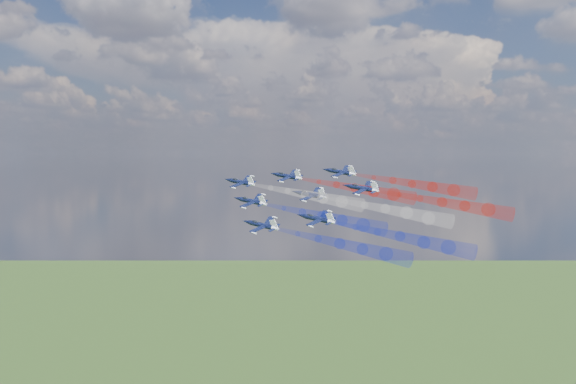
% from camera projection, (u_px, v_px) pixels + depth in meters
% --- Properties ---
extents(jet_lead, '(13.03, 11.92, 7.10)m').
position_uv_depth(jet_lead, '(241.00, 182.00, 170.25)').
color(jet_lead, black).
extents(trail_lead, '(32.09, 14.46, 8.69)m').
position_uv_depth(trail_lead, '(305.00, 194.00, 158.69)').
color(trail_lead, white).
extents(jet_inner_left, '(13.03, 11.92, 7.10)m').
position_uv_depth(jet_inner_left, '(251.00, 201.00, 158.08)').
color(jet_inner_left, black).
extents(trail_inner_left, '(32.09, 14.46, 8.69)m').
position_uv_depth(trail_inner_left, '(322.00, 216.00, 146.51)').
color(trail_inner_left, '#1829CF').
extents(jet_inner_right, '(13.03, 11.92, 7.10)m').
position_uv_depth(jet_inner_right, '(287.00, 176.00, 171.30)').
color(jet_inner_right, black).
extents(trail_inner_right, '(32.09, 14.46, 8.69)m').
position_uv_depth(trail_inner_right, '(355.00, 188.00, 159.74)').
color(trail_inner_right, red).
extents(jet_outer_left, '(13.03, 11.92, 7.10)m').
position_uv_depth(jet_outer_left, '(262.00, 225.00, 145.79)').
color(jet_outer_left, black).
extents(trail_outer_left, '(32.09, 14.46, 8.69)m').
position_uv_depth(trail_outer_left, '(340.00, 243.00, 134.22)').
color(trail_outer_left, '#1829CF').
extents(jet_center_third, '(13.03, 11.92, 7.10)m').
position_uv_depth(jet_center_third, '(310.00, 195.00, 158.66)').
color(jet_center_third, black).
extents(trail_center_third, '(32.09, 14.46, 8.69)m').
position_uv_depth(trail_center_third, '(385.00, 209.00, 147.09)').
color(trail_center_third, white).
extents(jet_outer_right, '(13.03, 11.92, 7.10)m').
position_uv_depth(jet_outer_right, '(340.00, 172.00, 169.97)').
color(jet_outer_right, black).
extents(trail_outer_right, '(32.09, 14.46, 8.69)m').
position_uv_depth(trail_outer_right, '(412.00, 184.00, 158.41)').
color(trail_outer_right, red).
extents(jet_rear_left, '(13.03, 11.92, 7.10)m').
position_uv_depth(jet_rear_left, '(317.00, 219.00, 145.81)').
color(jet_rear_left, black).
extents(trail_rear_left, '(32.09, 14.46, 8.69)m').
position_uv_depth(trail_rear_left, '(400.00, 237.00, 134.24)').
color(trail_rear_left, '#1829CF').
extents(jet_rear_right, '(13.03, 11.92, 7.10)m').
position_uv_depth(jet_rear_right, '(362.00, 188.00, 157.45)').
color(jet_rear_right, black).
extents(trail_rear_right, '(32.09, 14.46, 8.69)m').
position_uv_depth(trail_rear_right, '(442.00, 202.00, 145.88)').
color(trail_rear_right, red).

